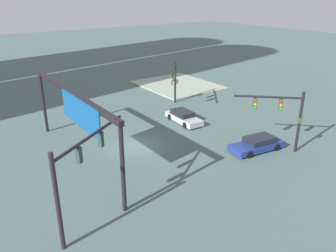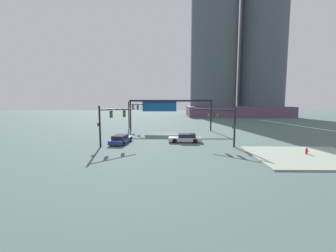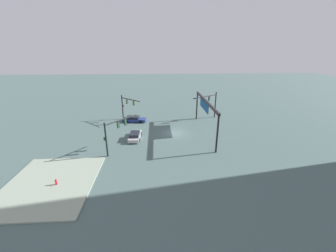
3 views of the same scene
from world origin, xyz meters
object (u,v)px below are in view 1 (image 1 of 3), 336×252
(traffic_signal_opposite_side, at_px, (283,111))
(sedan_car_approaching, at_px, (183,117))
(fire_hydrant_on_curb, at_px, (172,82))
(traffic_signal_near_corner, at_px, (76,168))
(traffic_signal_cross_street, at_px, (175,77))
(sedan_car_waiting_far, at_px, (257,144))

(traffic_signal_opposite_side, bearing_deg, sedan_car_approaching, -32.78)
(traffic_signal_opposite_side, height_order, fire_hydrant_on_curb, traffic_signal_opposite_side)
(traffic_signal_near_corner, relative_size, traffic_signal_opposite_side, 1.11)
(traffic_signal_opposite_side, height_order, traffic_signal_cross_street, traffic_signal_opposite_side)
(traffic_signal_cross_street, bearing_deg, traffic_signal_near_corner, -10.19)
(traffic_signal_cross_street, bearing_deg, sedan_car_waiting_far, 34.17)
(sedan_car_waiting_far, bearing_deg, traffic_signal_near_corner, 11.41)
(traffic_signal_near_corner, relative_size, sedan_car_waiting_far, 1.17)
(traffic_signal_near_corner, bearing_deg, sedan_car_approaching, -0.46)
(traffic_signal_opposite_side, relative_size, sedan_car_waiting_far, 1.05)
(traffic_signal_near_corner, xyz_separation_m, sedan_car_waiting_far, (1.15, -16.44, -3.41))
(fire_hydrant_on_curb, bearing_deg, traffic_signal_cross_street, 146.21)
(fire_hydrant_on_curb, bearing_deg, traffic_signal_near_corner, 134.96)
(sedan_car_approaching, xyz_separation_m, sedan_car_waiting_far, (-9.11, -1.05, 0.00))
(sedan_car_approaching, height_order, fire_hydrant_on_curb, sedan_car_approaching)
(traffic_signal_near_corner, height_order, fire_hydrant_on_curb, traffic_signal_near_corner)
(traffic_signal_opposite_side, relative_size, traffic_signal_cross_street, 1.04)
(sedan_car_waiting_far, bearing_deg, traffic_signal_opposite_side, 150.96)
(traffic_signal_opposite_side, relative_size, fire_hydrant_on_curb, 7.49)
(traffic_signal_near_corner, height_order, traffic_signal_cross_street, traffic_signal_near_corner)
(traffic_signal_cross_street, distance_m, sedan_car_waiting_far, 14.28)
(fire_hydrant_on_curb, bearing_deg, sedan_car_approaching, 148.97)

